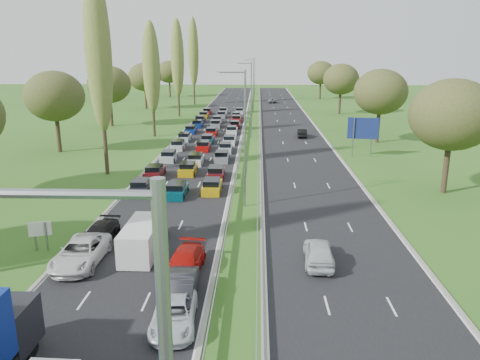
{
  "coord_description": "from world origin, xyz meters",
  "views": [
    {
      "loc": [
        5.62,
        2.97,
        13.36
      ],
      "look_at": [
        3.94,
        46.46,
        1.5
      ],
      "focal_mm": 35.0,
      "sensor_mm": 36.0,
      "label": 1
    }
  ],
  "objects_px": {
    "direction_sign": "(363,130)",
    "info_sign": "(40,232)",
    "near_car_2": "(81,252)",
    "near_car_3": "(100,233)",
    "white_van_rear": "(143,238)"
  },
  "relations": [
    {
      "from": "near_car_2",
      "to": "near_car_3",
      "type": "xyz_separation_m",
      "value": [
        0.01,
        3.68,
        -0.13
      ]
    },
    {
      "from": "near_car_3",
      "to": "direction_sign",
      "type": "xyz_separation_m",
      "value": [
        25.21,
        30.11,
        2.88
      ]
    },
    {
      "from": "white_van_rear",
      "to": "info_sign",
      "type": "bearing_deg",
      "value": 178.48
    },
    {
      "from": "white_van_rear",
      "to": "info_sign",
      "type": "xyz_separation_m",
      "value": [
        -7.23,
        0.18,
        0.25
      ]
    },
    {
      "from": "near_car_3",
      "to": "info_sign",
      "type": "relative_size",
      "value": 2.2
    },
    {
      "from": "near_car_3",
      "to": "info_sign",
      "type": "bearing_deg",
      "value": -152.17
    },
    {
      "from": "white_van_rear",
      "to": "info_sign",
      "type": "distance_m",
      "value": 7.24
    },
    {
      "from": "near_car_3",
      "to": "near_car_2",
      "type": "bearing_deg",
      "value": -86.33
    },
    {
      "from": "near_car_2",
      "to": "info_sign",
      "type": "relative_size",
      "value": 2.76
    },
    {
      "from": "near_car_3",
      "to": "info_sign",
      "type": "distance_m",
      "value": 3.98
    },
    {
      "from": "direction_sign",
      "to": "info_sign",
      "type": "bearing_deg",
      "value": -132.24
    },
    {
      "from": "near_car_3",
      "to": "direction_sign",
      "type": "bearing_deg",
      "value": 53.86
    },
    {
      "from": "near_car_2",
      "to": "white_van_rear",
      "type": "distance_m",
      "value": 4.13
    },
    {
      "from": "white_van_rear",
      "to": "direction_sign",
      "type": "height_order",
      "value": "direction_sign"
    },
    {
      "from": "white_van_rear",
      "to": "near_car_2",
      "type": "bearing_deg",
      "value": -152.7
    }
  ]
}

